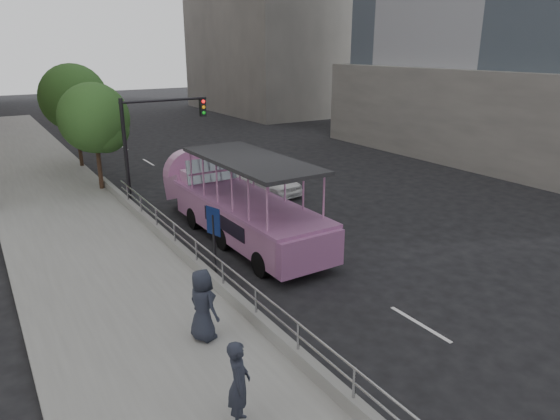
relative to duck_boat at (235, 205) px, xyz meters
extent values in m
plane|color=black|center=(0.17, -6.99, -1.28)|extent=(160.00, 160.00, 0.00)
cube|color=#9B9B96|center=(-5.58, 3.01, -1.13)|extent=(5.50, 80.00, 0.30)
cube|color=gray|center=(-2.95, -4.99, -0.80)|extent=(0.24, 30.00, 0.36)
cylinder|color=#A1A1A5|center=(-2.95, -10.99, -0.27)|extent=(0.07, 0.07, 0.70)
cylinder|color=#A1A1A5|center=(-2.95, -8.99, -0.27)|extent=(0.07, 0.07, 0.70)
cylinder|color=#A1A1A5|center=(-2.95, -6.99, -0.27)|extent=(0.07, 0.07, 0.70)
cylinder|color=#A1A1A5|center=(-2.95, -4.99, -0.27)|extent=(0.07, 0.07, 0.70)
cylinder|color=#A1A1A5|center=(-2.95, -2.99, -0.27)|extent=(0.07, 0.07, 0.70)
cylinder|color=#A1A1A5|center=(-2.95, -0.99, -0.27)|extent=(0.07, 0.07, 0.70)
cylinder|color=#A1A1A5|center=(-2.95, 1.01, -0.27)|extent=(0.07, 0.07, 0.70)
cylinder|color=#A1A1A5|center=(-2.95, 3.01, -0.27)|extent=(0.07, 0.07, 0.70)
cylinder|color=#A1A1A5|center=(-2.95, 5.01, -0.27)|extent=(0.07, 0.07, 0.70)
cylinder|color=#A1A1A5|center=(-2.95, -4.99, -0.27)|extent=(0.06, 22.00, 0.06)
cylinder|color=#A1A1A5|center=(-2.95, -4.99, 0.06)|extent=(0.06, 22.00, 0.06)
cylinder|color=black|center=(-1.04, -4.00, -0.83)|extent=(0.36, 0.90, 0.90)
cylinder|color=black|center=(1.16, -3.97, -0.83)|extent=(0.36, 0.90, 0.90)
cylinder|color=black|center=(-1.08, -1.21, -0.83)|extent=(0.36, 0.90, 0.90)
cylinder|color=black|center=(1.12, -1.17, -0.83)|extent=(0.36, 0.90, 0.90)
cylinder|color=black|center=(-1.12, 1.59, -0.83)|extent=(0.36, 0.90, 0.90)
cylinder|color=black|center=(1.07, 1.62, -0.83)|extent=(0.36, 0.90, 0.90)
cube|color=#B673A2|center=(0.01, -0.99, -0.26)|extent=(2.62, 8.22, 1.25)
cube|color=#B673A2|center=(-0.06, 3.80, -0.01)|extent=(2.48, 2.16, 1.56)
cylinder|color=#B673A2|center=(-0.07, 4.65, 0.29)|extent=(2.36, 0.73, 2.35)
cube|color=#98588C|center=(0.08, -5.23, -0.26)|extent=(2.50, 0.39, 1.25)
cube|color=#98588C|center=(0.01, -0.99, 0.43)|extent=(2.74, 8.52, 0.12)
cube|color=black|center=(0.02, -1.39, 2.10)|extent=(2.74, 6.63, 0.14)
cube|color=gray|center=(-0.03, 2.05, 1.03)|extent=(2.30, 0.24, 1.05)
cube|color=#B673A2|center=(-0.04, 2.50, 0.73)|extent=(2.21, 1.03, 0.50)
imported|color=white|center=(4.29, 4.55, -0.57)|extent=(2.21, 4.34, 1.41)
imported|color=#252A37|center=(-5.04, -10.04, -0.06)|extent=(0.70, 0.80, 1.85)
imported|color=#252A37|center=(-4.41, -6.88, -0.03)|extent=(0.84, 1.06, 1.90)
cylinder|color=black|center=(-2.74, -3.99, -0.04)|extent=(0.08, 0.08, 2.49)
cube|color=#0B1B51|center=(-2.74, -3.99, 1.01)|extent=(0.19, 0.60, 0.90)
cube|color=white|center=(-2.71, -3.99, 1.01)|extent=(0.12, 0.39, 0.55)
cylinder|color=black|center=(-2.73, 5.51, 1.32)|extent=(0.18, 0.18, 5.20)
cylinder|color=black|center=(-0.73, 5.51, 3.72)|extent=(4.20, 0.12, 0.12)
cube|color=black|center=(1.17, 5.51, 3.27)|extent=(0.28, 0.22, 0.85)
sphere|color=red|center=(1.17, 5.38, 3.57)|extent=(0.16, 0.16, 0.16)
cylinder|color=#382719|center=(-3.23, 9.01, 0.26)|extent=(0.22, 0.22, 3.08)
sphere|color=#2D6227|center=(-3.23, 9.01, 2.68)|extent=(3.52, 3.52, 3.52)
sphere|color=#2D6227|center=(-2.83, 8.71, 2.13)|extent=(2.42, 2.42, 2.42)
cylinder|color=#382719|center=(-3.03, 15.01, 0.45)|extent=(0.22, 0.22, 3.47)
sphere|color=#2D6227|center=(-3.03, 15.01, 3.18)|extent=(3.97, 3.97, 3.97)
sphere|color=#2D6227|center=(-2.63, 14.71, 2.56)|extent=(2.73, 2.73, 2.73)
camera|label=1|loc=(-8.64, -17.30, 6.13)|focal=32.00mm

